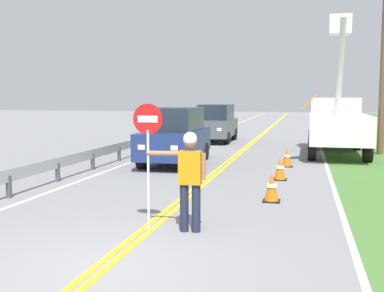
# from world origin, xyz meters

# --- Properties ---
(ground_plane) EXTENTS (160.00, 160.00, 0.00)m
(ground_plane) POSITION_xyz_m (0.00, 0.00, 0.00)
(ground_plane) COLOR gray
(centerline_yellow_left) EXTENTS (0.11, 110.00, 0.01)m
(centerline_yellow_left) POSITION_xyz_m (-0.09, 20.00, 0.01)
(centerline_yellow_left) COLOR yellow
(centerline_yellow_left) RESTS_ON ground
(centerline_yellow_right) EXTENTS (0.11, 110.00, 0.01)m
(centerline_yellow_right) POSITION_xyz_m (0.09, 20.00, 0.01)
(centerline_yellow_right) COLOR yellow
(centerline_yellow_right) RESTS_ON ground
(edge_line_right) EXTENTS (0.12, 110.00, 0.01)m
(edge_line_right) POSITION_xyz_m (3.60, 20.00, 0.01)
(edge_line_right) COLOR silver
(edge_line_right) RESTS_ON ground
(edge_line_left) EXTENTS (0.12, 110.00, 0.01)m
(edge_line_left) POSITION_xyz_m (-3.60, 20.00, 0.01)
(edge_line_left) COLOR silver
(edge_line_left) RESTS_ON ground
(flagger_worker) EXTENTS (1.09, 0.27, 1.83)m
(flagger_worker) POSITION_xyz_m (0.79, 2.15, 1.05)
(flagger_worker) COLOR #1E2338
(flagger_worker) RESTS_ON ground
(stop_sign_paddle) EXTENTS (0.56, 0.04, 2.33)m
(stop_sign_paddle) POSITION_xyz_m (0.03, 2.09, 1.71)
(stop_sign_paddle) COLOR silver
(stop_sign_paddle) RESTS_ON ground
(utility_bucket_truck) EXTENTS (2.73, 6.83, 5.95)m
(utility_bucket_truck) POSITION_xyz_m (4.16, 15.22, 1.43)
(utility_bucket_truck) COLOR white
(utility_bucket_truck) RESTS_ON ground
(oncoming_suv_nearest) EXTENTS (2.02, 4.65, 2.10)m
(oncoming_suv_nearest) POSITION_xyz_m (-1.85, 10.48, 1.06)
(oncoming_suv_nearest) COLOR navy
(oncoming_suv_nearest) RESTS_ON ground
(oncoming_suv_second) EXTENTS (1.97, 4.63, 2.10)m
(oncoming_suv_second) POSITION_xyz_m (-2.04, 19.58, 1.06)
(oncoming_suv_second) COLOR #4C5156
(oncoming_suv_second) RESTS_ON ground
(utility_pole_near) EXTENTS (1.80, 0.28, 8.65)m
(utility_pole_near) POSITION_xyz_m (6.03, 15.46, 4.51)
(utility_pole_near) COLOR brown
(utility_pole_near) RESTS_ON ground
(traffic_cone_lead) EXTENTS (0.40, 0.40, 0.70)m
(traffic_cone_lead) POSITION_xyz_m (2.07, 4.98, 0.34)
(traffic_cone_lead) COLOR orange
(traffic_cone_lead) RESTS_ON ground
(traffic_cone_mid) EXTENTS (0.40, 0.40, 0.70)m
(traffic_cone_mid) POSITION_xyz_m (2.11, 7.97, 0.34)
(traffic_cone_mid) COLOR orange
(traffic_cone_mid) RESTS_ON ground
(traffic_cone_tail) EXTENTS (0.40, 0.40, 0.70)m
(traffic_cone_tail) POSITION_xyz_m (2.22, 10.76, 0.34)
(traffic_cone_tail) COLOR orange
(traffic_cone_tail) RESTS_ON ground
(guardrail_left_shoulder) EXTENTS (0.10, 32.00, 0.71)m
(guardrail_left_shoulder) POSITION_xyz_m (-4.20, 14.15, 0.52)
(guardrail_left_shoulder) COLOR #9EA0A3
(guardrail_left_shoulder) RESTS_ON ground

